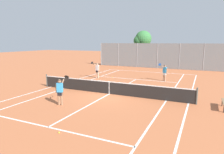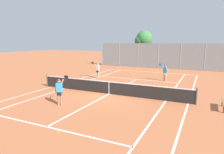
% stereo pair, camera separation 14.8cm
% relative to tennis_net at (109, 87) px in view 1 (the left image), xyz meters
% --- Properties ---
extents(ground_plane, '(120.00, 120.00, 0.00)m').
position_rel_tennis_net_xyz_m(ground_plane, '(0.00, 0.00, -0.51)').
color(ground_plane, '#BC663D').
extents(court_line_markings, '(11.10, 23.90, 0.01)m').
position_rel_tennis_net_xyz_m(court_line_markings, '(0.00, 0.00, -0.51)').
color(court_line_markings, white).
rests_on(court_line_markings, ground).
extents(tennis_net, '(12.00, 0.10, 1.07)m').
position_rel_tennis_net_xyz_m(tennis_net, '(0.00, 0.00, 0.00)').
color(tennis_net, '#474C47').
rests_on(tennis_net, ground).
extents(player_near_side, '(0.51, 0.85, 1.77)m').
position_rel_tennis_net_xyz_m(player_near_side, '(-1.56, -3.60, 0.42)').
color(player_near_side, '#936B4C').
rests_on(player_near_side, ground).
extents(player_far_left, '(0.78, 0.71, 1.77)m').
position_rel_tennis_net_xyz_m(player_far_left, '(-3.98, 5.37, 0.42)').
color(player_far_left, '#D8A884').
rests_on(player_far_left, ground).
extents(player_far_right, '(0.84, 0.69, 1.77)m').
position_rel_tennis_net_xyz_m(player_far_right, '(2.79, 6.66, 0.42)').
color(player_far_right, tan).
rests_on(player_far_right, ground).
extents(loose_tennis_ball_1, '(0.07, 0.07, 0.07)m').
position_rel_tennis_net_xyz_m(loose_tennis_ball_1, '(0.85, -6.68, -0.48)').
color(loose_tennis_ball_1, '#D1DB33').
rests_on(loose_tennis_ball_1, ground).
extents(loose_tennis_ball_2, '(0.07, 0.07, 0.07)m').
position_rel_tennis_net_xyz_m(loose_tennis_ball_2, '(-5.18, 2.70, -0.48)').
color(loose_tennis_ball_2, '#D1DB33').
rests_on(loose_tennis_ball_2, ground).
extents(loose_tennis_ball_3, '(0.07, 0.07, 0.07)m').
position_rel_tennis_net_xyz_m(loose_tennis_ball_3, '(-2.69, 6.40, -0.48)').
color(loose_tennis_ball_3, '#D1DB33').
rests_on(loose_tennis_ball_3, ground).
extents(back_fence, '(18.45, 0.08, 3.60)m').
position_rel_tennis_net_xyz_m(back_fence, '(-0.00, 16.08, 1.29)').
color(back_fence, gray).
rests_on(back_fence, ground).
extents(tree_behind_left, '(2.88, 2.68, 5.63)m').
position_rel_tennis_net_xyz_m(tree_behind_left, '(-3.43, 19.89, 3.67)').
color(tree_behind_left, brown).
rests_on(tree_behind_left, ground).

